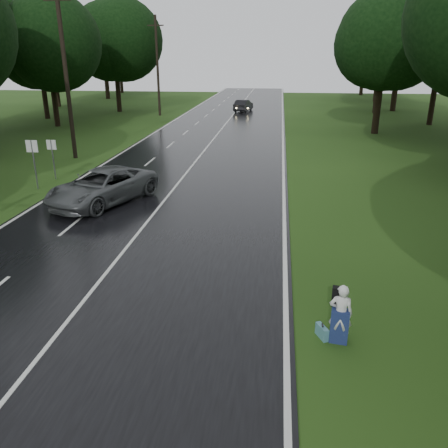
# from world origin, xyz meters

# --- Properties ---
(ground) EXTENTS (160.00, 160.00, 0.00)m
(ground) POSITION_xyz_m (0.00, 0.00, 0.00)
(ground) COLOR #274815
(ground) RESTS_ON ground
(road) EXTENTS (12.00, 140.00, 0.04)m
(road) POSITION_xyz_m (0.00, 20.00, 0.02)
(road) COLOR black
(road) RESTS_ON ground
(lane_center) EXTENTS (0.12, 140.00, 0.01)m
(lane_center) POSITION_xyz_m (0.00, 20.00, 0.04)
(lane_center) COLOR silver
(lane_center) RESTS_ON road
(grey_car) EXTENTS (4.73, 6.35, 1.60)m
(grey_car) POSITION_xyz_m (-2.82, 11.10, 0.84)
(grey_car) COLOR #4E5254
(grey_car) RESTS_ON road
(far_car) EXTENTS (2.25, 4.45, 1.40)m
(far_car) POSITION_xyz_m (0.92, 49.13, 0.74)
(far_car) COLOR black
(far_car) RESTS_ON road
(hitchhiker) EXTENTS (0.63, 0.58, 1.57)m
(hitchhiker) POSITION_xyz_m (7.08, 1.02, 0.73)
(hitchhiker) COLOR silver
(hitchhiker) RESTS_ON ground
(suitcase) EXTENTS (0.31, 0.48, 0.33)m
(suitcase) POSITION_xyz_m (6.69, 1.12, 0.17)
(suitcase) COLOR teal
(suitcase) RESTS_ON ground
(utility_pole_mid) EXTENTS (1.80, 0.28, 10.97)m
(utility_pole_mid) POSITION_xyz_m (-8.50, 20.75, 0.00)
(utility_pole_mid) COLOR black
(utility_pole_mid) RESTS_ON ground
(utility_pole_far) EXTENTS (1.80, 0.28, 10.78)m
(utility_pole_far) POSITION_xyz_m (-8.50, 44.16, 0.00)
(utility_pole_far) COLOR black
(utility_pole_far) RESTS_ON ground
(road_sign_a) EXTENTS (0.62, 0.10, 2.60)m
(road_sign_a) POSITION_xyz_m (-7.20, 13.08, 0.00)
(road_sign_a) COLOR white
(road_sign_a) RESTS_ON ground
(road_sign_b) EXTENTS (0.54, 0.10, 2.25)m
(road_sign_b) POSITION_xyz_m (-7.20, 15.12, 0.00)
(road_sign_b) COLOR white
(road_sign_b) RESTS_ON ground
(tree_left_e) EXTENTS (8.48, 8.48, 13.26)m
(tree_left_e) POSITION_xyz_m (-16.49, 34.64, 0.00)
(tree_left_e) COLOR black
(tree_left_e) RESTS_ON ground
(tree_left_f) EXTENTS (9.08, 9.08, 14.18)m
(tree_left_f) POSITION_xyz_m (-14.45, 47.28, 0.00)
(tree_left_f) COLOR black
(tree_left_f) RESTS_ON ground
(tree_right_e) EXTENTS (9.00, 9.00, 14.06)m
(tree_right_e) POSITION_xyz_m (14.03, 33.83, 0.00)
(tree_right_e) COLOR black
(tree_right_e) RESTS_ON ground
(tree_right_f) EXTENTS (9.60, 9.60, 15.00)m
(tree_right_f) POSITION_xyz_m (16.95, 49.55, 0.00)
(tree_right_f) COLOR black
(tree_right_f) RESTS_ON ground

